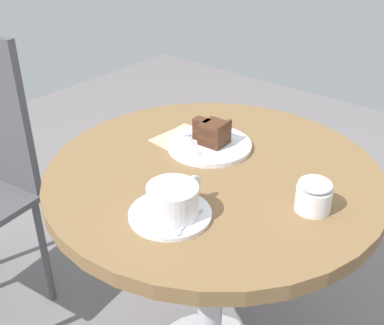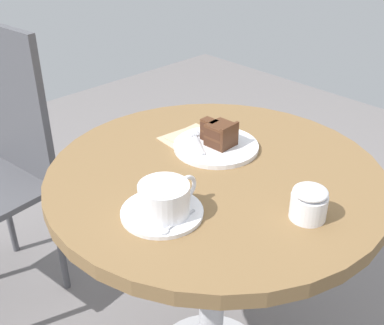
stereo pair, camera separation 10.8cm
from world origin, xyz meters
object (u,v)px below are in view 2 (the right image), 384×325
Objects in this scene: coffee_cup at (165,198)px; fork at (196,139)px; saucer at (162,212)px; cake_slice at (219,134)px; cake_plate at (216,146)px; napkin at (194,139)px; sugar_pot at (310,202)px; teaspoon at (174,225)px.

coffee_cup is 0.32m from fork.
saucer is at bearing 104.53° from coffee_cup.
cake_slice reaches higher than fork.
fork is at bearing 115.24° from cake_slice.
cake_plate is 1.78× the size of fork.
napkin is 0.41m from sugar_pot.
fork is (-0.03, 0.06, -0.03)m from cake_slice.
teaspoon reaches higher than napkin.
teaspoon is 0.82× the size of fork.
coffee_cup is at bearing -143.97° from napkin.
coffee_cup is 0.31m from cake_plate.
saucer is 0.34m from napkin.
teaspoon is at bearing 160.99° from fork.
coffee_cup is 0.34m from napkin.
cake_slice is at bearing -34.26° from cake_plate.
sugar_pot is (0.20, -0.20, -0.01)m from coffee_cup.
fork is at bearing 110.99° from cake_plate.
cake_slice is at bearing 22.97° from coffee_cup.
saucer is at bearing -112.96° from teaspoon.
sugar_pot reaches higher than cake_plate.
cake_slice is (0.29, 0.12, -0.00)m from coffee_cup.
saucer is 0.30m from sugar_pot.
coffee_cup and cake_slice have the same top height.
fork reaches higher than cake_plate.
napkin is (0.28, 0.19, -0.00)m from saucer.
cake_plate is at bearing 24.22° from coffee_cup.
teaspoon is 1.07× the size of cake_slice.
napkin is (0.27, 0.20, -0.04)m from coffee_cup.
cake_plate is 0.07m from napkin.
coffee_cup is at bearing -155.78° from cake_plate.
cake_plate is (0.28, 0.13, -0.04)m from coffee_cup.
coffee_cup reaches higher than saucer.
saucer is at bearing -145.28° from napkin.
coffee_cup is 0.06m from teaspoon.
coffee_cup reaches higher than napkin.
fork is 0.03m from napkin.
cake_plate is 2.32× the size of cake_slice.
cake_plate is 0.34m from sugar_pot.
fork is at bearing 32.72° from saucer.
sugar_pot is (-0.08, -0.32, -0.00)m from cake_slice.
cake_plate reaches higher than saucer.
sugar_pot is (0.22, -0.16, 0.02)m from teaspoon.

